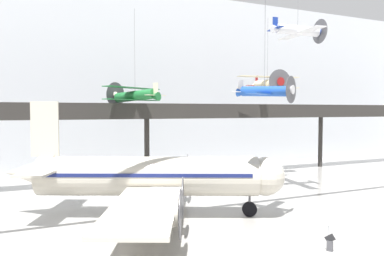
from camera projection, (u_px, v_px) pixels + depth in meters
The scene contains 9 objects.
hangar_back_wall at pixel (127, 80), 59.08m from camera, with size 140.00×3.00×28.37m.
mezzanine_walkway at pixel (149, 116), 49.20m from camera, with size 110.00×3.20×10.35m.
airliner_silver_main at pixel (147, 177), 33.24m from camera, with size 23.48×27.57×10.24m.
suspended_plane_blue_trainer at pixel (265, 91), 31.96m from camera, with size 5.96×5.38×12.07m.
suspended_plane_green_biplane at pixel (135, 95), 46.98m from camera, with size 8.47×7.71×12.24m.
suspended_plane_white_twin at pixel (298, 31), 40.92m from camera, with size 6.29×7.68×5.47m.
suspended_plane_cream_biplane at pixel (267, 84), 51.95m from camera, with size 9.03×7.38×10.58m.
stanchion_barrier at pixel (328, 236), 27.21m from camera, with size 0.36×0.36×1.08m.
info_sign_pedestal at pixel (330, 245), 25.07m from camera, with size 0.38×0.71×1.24m.
Camera 1 is at (-14.90, -18.76, 9.46)m, focal length 35.00 mm.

